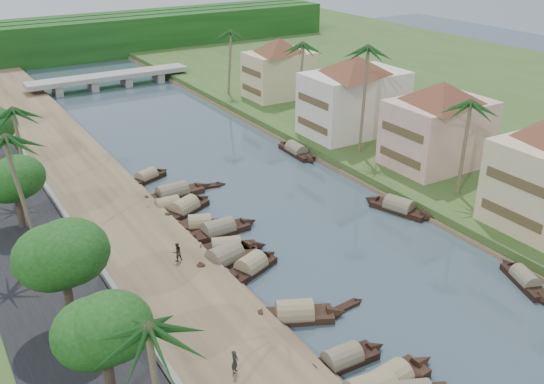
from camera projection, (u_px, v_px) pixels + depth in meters
ground at (381, 277)px, 50.42m from camera, size 220.00×220.00×0.00m
left_bank at (116, 224)px, 58.19m from camera, size 10.00×180.00×0.80m
right_bank at (392, 154)px, 74.72m from camera, size 16.00×180.00×1.20m
road at (23, 244)px, 54.03m from camera, size 8.00×180.00×1.40m
retaining_wall at (71, 226)px, 55.81m from camera, size 0.40×180.00×1.10m
treeline at (66, 39)px, 126.41m from camera, size 120.00×14.00×8.00m
bridge at (109, 78)px, 105.62m from camera, size 28.00×4.00×2.40m
building_mid at (439, 123)px, 68.24m from camera, size 14.11×14.11×9.70m
building_far at (354, 94)px, 78.53m from camera, size 15.59×15.59×10.20m
building_distant at (279, 67)px, 94.75m from camera, size 12.62×12.62×9.20m
sampan_2 at (386, 384)px, 38.28m from camera, size 9.10×2.74×2.34m
sampan_3 at (342, 360)px, 40.36m from camera, size 7.29×1.86×1.98m
sampan_4 at (294, 314)px, 44.97m from camera, size 8.05×5.05×2.29m
sampan_5 at (251, 267)px, 51.06m from camera, size 7.05×4.10×2.21m
sampan_6 at (225, 258)px, 52.37m from camera, size 8.57×3.70×2.46m
sampan_7 at (226, 248)px, 54.03m from camera, size 7.55×4.01×2.02m
sampan_8 at (200, 225)px, 58.09m from camera, size 6.50×3.90×2.02m
sampan_9 at (219, 230)px, 57.02m from camera, size 8.56×2.03×2.16m
sampan_10 at (168, 206)px, 61.80m from camera, size 7.02×1.87×1.96m
sampan_11 at (185, 209)px, 61.22m from camera, size 7.91×4.90×2.27m
sampan_12 at (173, 194)px, 64.59m from camera, size 9.57×2.28×2.25m
sampan_13 at (147, 177)px, 68.62m from camera, size 6.57×3.71×1.85m
sampan_14 at (524, 280)px, 49.23m from camera, size 3.80×7.15×1.80m
sampan_15 at (399, 208)px, 61.46m from camera, size 4.34×8.41×2.23m
sampan_16 at (296, 151)px, 76.34m from camera, size 2.00×8.63×2.11m
canoe_1 at (343, 308)px, 46.20m from camera, size 4.26×1.05×0.68m
canoe_2 at (200, 188)px, 66.77m from camera, size 6.17×1.93×0.89m
palm_1 at (470, 105)px, 58.79m from camera, size 3.20×3.20×11.28m
palm_2 at (366, 51)px, 68.60m from camera, size 3.20×3.20×14.23m
palm_3 at (299, 46)px, 81.74m from camera, size 3.20×3.20×11.99m
palm_4 at (153, 330)px, 27.77m from camera, size 3.20×3.20×10.43m
palm_5 at (16, 139)px, 46.48m from camera, size 3.20×3.20×12.20m
palm_6 at (14, 112)px, 58.93m from camera, size 3.20×3.20×10.39m
palm_7 at (228, 33)px, 94.25m from camera, size 3.20×3.20×11.36m
tree_1 at (103, 331)px, 33.07m from camera, size 4.64×4.64×7.33m
tree_2 at (62, 255)px, 39.66m from camera, size 5.27×5.27×7.99m
tree_3 at (14, 180)px, 53.74m from camera, size 4.68×4.68×6.67m
tree_6 at (368, 86)px, 83.59m from camera, size 4.59×4.59×6.80m
person_near at (235, 362)px, 38.37m from camera, size 0.72×0.70×1.67m
person_far at (177, 252)px, 50.95m from camera, size 0.86×0.69×1.66m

